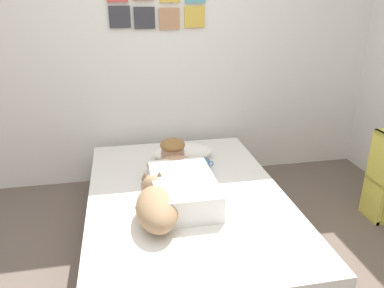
{
  "coord_description": "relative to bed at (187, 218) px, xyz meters",
  "views": [
    {
      "loc": [
        -0.36,
        -1.76,
        1.73
      ],
      "look_at": [
        0.15,
        0.86,
        0.66
      ],
      "focal_mm": 34.7,
      "sensor_mm": 36.0,
      "label": 1
    }
  ],
  "objects": [
    {
      "name": "back_wall",
      "position": [
        -0.05,
        1.19,
        1.05
      ],
      "size": [
        4.22,
        0.12,
        2.5
      ],
      "color": "silver",
      "rests_on": "ground"
    },
    {
      "name": "bed",
      "position": [
        0.0,
        0.0,
        0.0
      ],
      "size": [
        1.43,
        2.09,
        0.41
      ],
      "color": "#726051",
      "rests_on": "ground"
    },
    {
      "name": "pillow",
      "position": [
        0.08,
        0.61,
        0.26
      ],
      "size": [
        0.52,
        0.32,
        0.11
      ],
      "primitive_type": "ellipsoid",
      "color": "white",
      "rests_on": "bed"
    },
    {
      "name": "person_lying",
      "position": [
        -0.04,
        0.04,
        0.31
      ],
      "size": [
        0.43,
        0.92,
        0.27
      ],
      "color": "white",
      "rests_on": "bed"
    },
    {
      "name": "dog",
      "position": [
        -0.25,
        -0.3,
        0.31
      ],
      "size": [
        0.26,
        0.57,
        0.21
      ],
      "color": "#9E7A56",
      "rests_on": "bed"
    },
    {
      "name": "coffee_cup",
      "position": [
        0.22,
        0.38,
        0.25
      ],
      "size": [
        0.12,
        0.09,
        0.07
      ],
      "color": "teal",
      "rests_on": "bed"
    },
    {
      "name": "cell_phone",
      "position": [
        0.2,
        -0.1,
        0.21
      ],
      "size": [
        0.07,
        0.14,
        0.01
      ],
      "primitive_type": "cube",
      "color": "black",
      "rests_on": "bed"
    }
  ]
}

